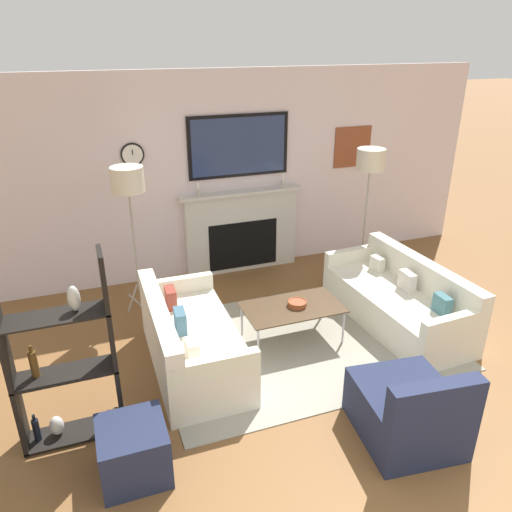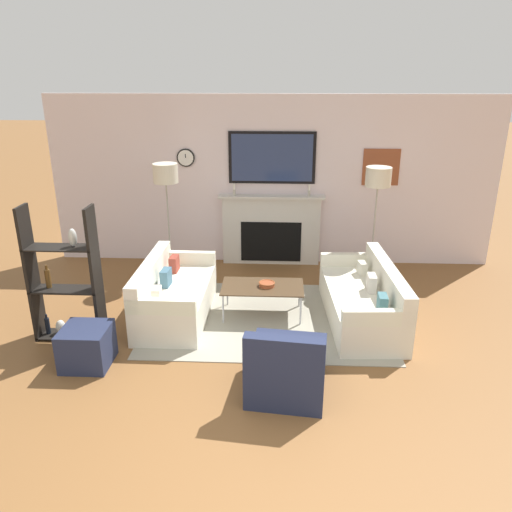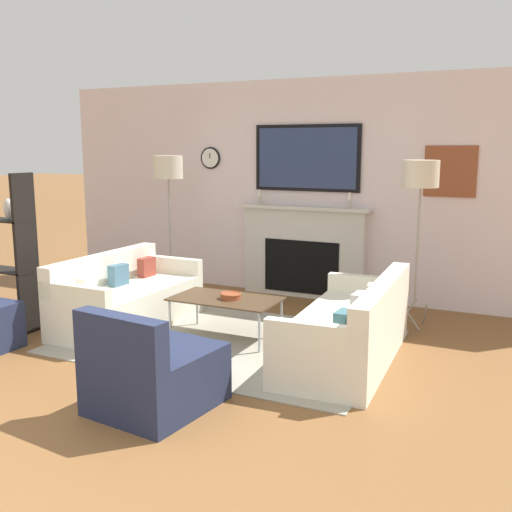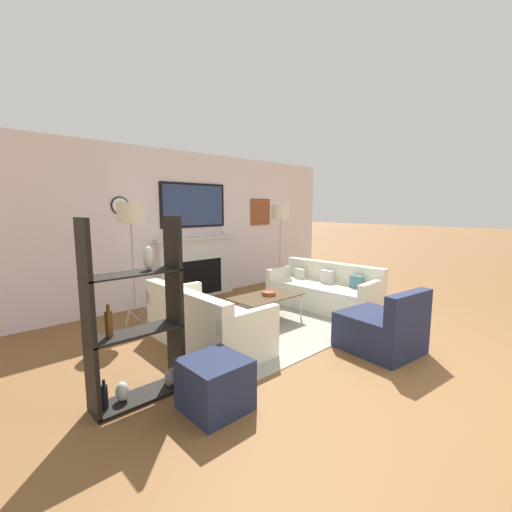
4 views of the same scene
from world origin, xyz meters
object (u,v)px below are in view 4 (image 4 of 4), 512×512
couch_right (324,292)px  coffee_table (266,297)px  couch_left (205,324)px  shelf_unit (137,323)px  decorative_bowl (269,293)px  floor_lamp_left (130,215)px  ottoman (215,384)px  armchair (382,330)px  floor_lamp_right (280,214)px

couch_right → coffee_table: size_ratio=1.83×
couch_left → coffee_table: size_ratio=1.59×
coffee_table → shelf_unit: (-2.26, -0.69, 0.32)m
couch_right → decorative_bowl: bearing=175.6°
couch_left → floor_lamp_left: (-0.31, 1.32, 1.32)m
coffee_table → decorative_bowl: decorative_bowl is taller
couch_left → shelf_unit: 1.33m
couch_left → couch_right: size_ratio=0.87×
couch_left → ottoman: (-0.71, -1.18, -0.06)m
armchair → coffee_table: 1.69m
shelf_unit → ottoman: (0.40, -0.58, -0.48)m
floor_lamp_left → ottoman: bearing=-99.1°
floor_lamp_right → coffee_table: bearing=-142.6°
decorative_bowl → floor_lamp_left: floor_lamp_left is taller
couch_left → floor_lamp_left: 1.89m
couch_right → coffee_table: bearing=175.8°
floor_lamp_right → shelf_unit: size_ratio=1.08×
armchair → shelf_unit: 2.77m
couch_right → shelf_unit: size_ratio=1.19×
decorative_bowl → floor_lamp_left: 2.26m
decorative_bowl → floor_lamp_right: floor_lamp_right is taller
floor_lamp_left → floor_lamp_right: floor_lamp_left is taller
couch_left → ottoman: 1.37m
floor_lamp_left → shelf_unit: size_ratio=1.09×
floor_lamp_right → armchair: bearing=-114.3°
coffee_table → shelf_unit: size_ratio=0.65×
shelf_unit → decorative_bowl: bearing=16.7°
couch_left → floor_lamp_left: bearing=103.2°
armchair → ottoman: bearing=169.9°
couch_left → couch_right: couch_left is taller
couch_left → ottoman: size_ratio=3.36×
coffee_table → armchair: bearing=-79.7°
couch_left → coffee_table: couch_left is taller
floor_lamp_left → coffee_table: bearing=-40.0°
floor_lamp_left → shelf_unit: bearing=-112.6°
decorative_bowl → floor_lamp_right: 2.28m
couch_right → ottoman: size_ratio=3.85×
decorative_bowl → shelf_unit: shelf_unit is taller
floor_lamp_left → ottoman: 2.88m
floor_lamp_left → ottoman: (-0.40, -2.50, -1.38)m
couch_right → ottoman: (-3.15, -1.18, -0.05)m
coffee_table → floor_lamp_left: floor_lamp_left is taller
armchair → couch_left: bearing=132.9°
floor_lamp_left → floor_lamp_right: (3.06, 0.00, -0.02)m
armchair → coffee_table: size_ratio=0.87×
armchair → floor_lamp_left: 3.63m
floor_lamp_right → floor_lamp_left: bearing=180.0°
ottoman → couch_right: bearing=20.5°
decorative_bowl → shelf_unit: (-2.32, -0.69, 0.26)m
coffee_table → floor_lamp_left: 2.26m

